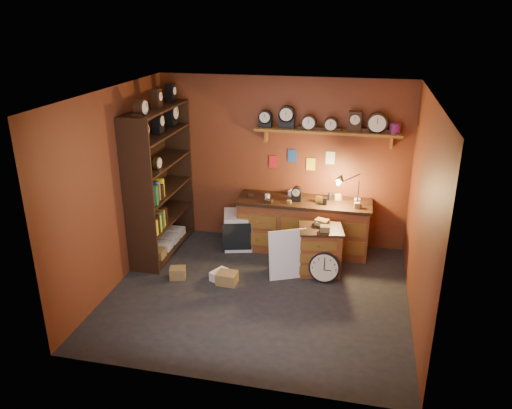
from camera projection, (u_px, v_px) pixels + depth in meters
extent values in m
plane|color=black|center=(258.00, 293.00, 6.84)|extent=(4.00, 4.00, 0.00)
cube|color=brown|center=(282.00, 162.00, 7.99)|extent=(4.00, 0.02, 2.70)
cube|color=brown|center=(218.00, 268.00, 4.71)|extent=(4.00, 0.02, 2.70)
cube|color=brown|center=(114.00, 190.00, 6.75)|extent=(0.02, 3.60, 2.70)
cube|color=brown|center=(422.00, 214.00, 5.95)|extent=(0.02, 3.60, 2.70)
cube|color=beige|center=(259.00, 94.00, 5.86)|extent=(4.00, 3.60, 0.02)
cube|color=brown|center=(327.00, 131.00, 7.50)|extent=(2.20, 0.30, 0.04)
cube|color=brown|center=(266.00, 135.00, 7.80)|extent=(0.04, 0.16, 0.20)
cube|color=brown|center=(391.00, 141.00, 7.42)|extent=(0.04, 0.16, 0.20)
cylinder|color=#B21419|center=(395.00, 128.00, 7.27)|extent=(0.16, 0.16, 0.15)
cube|color=#AE151A|center=(291.00, 163.00, 7.94)|extent=(0.14, 0.01, 0.20)
cube|color=navy|center=(311.00, 157.00, 7.84)|extent=(0.14, 0.01, 0.20)
cube|color=yellow|center=(329.00, 165.00, 7.82)|extent=(0.14, 0.01, 0.20)
cube|color=silver|center=(349.00, 159.00, 7.72)|extent=(0.14, 0.01, 0.20)
cube|color=black|center=(147.00, 181.00, 7.71)|extent=(0.03, 1.60, 2.30)
cube|color=black|center=(139.00, 200.00, 6.96)|extent=(0.45, 0.03, 2.30)
cube|color=black|center=(179.00, 168.00, 8.38)|extent=(0.45, 0.03, 2.30)
cube|color=black|center=(165.00, 247.00, 8.07)|extent=(0.43, 1.54, 0.03)
cube|color=black|center=(163.00, 218.00, 7.89)|extent=(0.43, 1.54, 0.03)
cube|color=black|center=(161.00, 192.00, 7.72)|extent=(0.43, 1.54, 0.03)
cube|color=black|center=(159.00, 164.00, 7.56)|extent=(0.43, 1.54, 0.03)
cube|color=black|center=(157.00, 135.00, 7.39)|extent=(0.43, 1.54, 0.03)
cube|color=black|center=(155.00, 109.00, 7.26)|extent=(0.43, 1.54, 0.03)
cube|color=brown|center=(303.00, 226.00, 7.96)|extent=(2.04, 0.60, 0.80)
cube|color=black|center=(304.00, 202.00, 7.80)|extent=(2.10, 0.66, 0.05)
cube|color=brown|center=(300.00, 234.00, 7.68)|extent=(1.96, 0.02, 0.52)
cylinder|color=black|center=(357.00, 205.00, 7.58)|extent=(0.12, 0.12, 0.02)
cylinder|color=black|center=(358.00, 193.00, 7.51)|extent=(0.02, 0.02, 0.38)
cylinder|color=black|center=(351.00, 178.00, 7.42)|extent=(0.27, 0.09, 0.14)
cone|color=black|center=(341.00, 181.00, 7.44)|extent=(0.18, 0.14, 0.18)
cube|color=brown|center=(320.00, 251.00, 7.29)|extent=(0.65, 0.58, 0.67)
cube|color=black|center=(321.00, 229.00, 7.17)|extent=(0.70, 0.62, 0.03)
cube|color=brown|center=(318.00, 258.00, 7.07)|extent=(0.51, 0.11, 0.57)
cylinder|color=black|center=(324.00, 267.00, 7.07)|extent=(0.45, 0.15, 0.45)
cylinder|color=beige|center=(324.00, 268.00, 7.04)|extent=(0.39, 0.09, 0.39)
cube|color=black|center=(324.00, 265.00, 7.01)|extent=(0.01, 0.04, 0.14)
cube|color=black|center=(327.00, 270.00, 7.03)|extent=(0.10, 0.01, 0.01)
cube|color=silver|center=(287.00, 276.00, 7.27)|extent=(0.57, 0.37, 0.73)
cube|color=silver|center=(241.00, 230.00, 8.13)|extent=(0.67, 0.67, 0.57)
cube|color=black|center=(237.00, 237.00, 7.87)|extent=(0.45, 0.14, 0.46)
cube|color=olive|center=(227.00, 278.00, 7.06)|extent=(0.29, 0.25, 0.17)
cube|color=white|center=(221.00, 276.00, 7.16)|extent=(0.32, 0.34, 0.13)
cube|color=olive|center=(178.00, 273.00, 7.19)|extent=(0.26, 0.24, 0.17)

